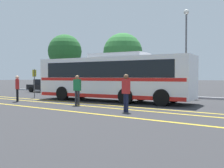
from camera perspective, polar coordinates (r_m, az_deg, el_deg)
The scene contains 15 objects.
ground_plane at distance 19.07m, azimuth -1.63°, elevation -3.57°, with size 220.00×220.00×0.00m, color #2D2D30.
lane_strip_0 at distance 16.65m, azimuth -4.44°, elevation -4.32°, with size 0.20×31.21×0.01m, color gold.
lane_strip_1 at distance 15.84m, azimuth -7.00°, elevation -4.64°, with size 0.20×31.21×0.01m, color gold.
lane_strip_2 at distance 14.29m, azimuth -13.12°, elevation -5.35°, with size 0.20×31.21×0.01m, color gold.
curb_strip at distance 23.24m, azimuth 8.27°, elevation -2.47°, with size 39.21×0.36×0.15m, color #99999E.
transit_bus at distance 18.29m, azimuth 0.03°, elevation 1.62°, with size 11.69×3.60×3.31m.
parked_car_0 at distance 29.83m, azimuth -14.53°, elevation -0.38°, with size 4.05×2.02×1.43m.
parked_car_1 at distance 25.96m, azimuth -6.92°, elevation -0.61°, with size 4.17×2.21×1.40m.
pedestrian_0 at distance 19.21m, azimuth -19.92°, elevation -0.56°, with size 0.47×0.40×1.79m.
pedestrian_1 at distance 12.73m, azimuth 3.06°, elevation -1.36°, with size 0.47×0.36×1.85m.
pedestrian_2 at distance 15.87m, azimuth -7.58°, elevation -0.87°, with size 0.47×0.33×1.81m.
bus_stop_sign at distance 22.28m, azimuth -16.54°, elevation 0.92°, with size 0.07×0.40×2.34m.
street_lamp at distance 22.90m, azimuth 15.84°, elevation 9.45°, with size 0.44×0.44×7.30m.
tree_0 at distance 28.76m, azimuth 2.35°, elevation 6.80°, with size 4.27×4.27×6.46m.
tree_1 at distance 36.07m, azimuth -10.22°, elevation 7.01°, with size 4.52×4.52×7.39m.
Camera 1 is at (11.53, -15.09, 1.73)m, focal length 42.00 mm.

